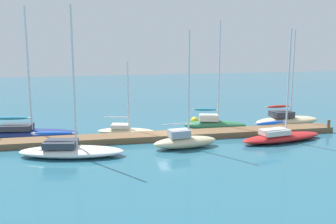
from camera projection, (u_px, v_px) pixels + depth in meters
name	position (u px, v px, depth m)	size (l,w,h in m)	color
ground_plane	(173.00, 138.00, 35.40)	(120.00, 120.00, 0.00)	#286075
dock_pier	(173.00, 136.00, 35.36)	(30.23, 2.13, 0.51)	brown
dock_piling_far_end	(328.00, 126.00, 37.42)	(0.28, 0.28, 1.23)	brown
sailboat_0	(26.00, 132.00, 35.60)	(9.22, 3.71, 11.42)	navy
sailboat_1	(70.00, 149.00, 29.98)	(8.17, 4.04, 11.07)	white
sailboat_2	(125.00, 130.00, 36.80)	(5.47, 2.85, 6.75)	beige
sailboat_3	(185.00, 140.00, 32.27)	(5.49, 2.28, 9.35)	beige
sailboat_4	(214.00, 123.00, 38.60)	(6.21, 3.03, 10.38)	#2D7047
sailboat_5	(281.00, 136.00, 34.25)	(8.04, 3.43, 9.49)	#B21E1E
sailboat_6	(286.00, 119.00, 40.47)	(7.13, 2.84, 9.53)	beige
mooring_buoy_yellow	(194.00, 121.00, 40.89)	(0.79, 0.79, 0.79)	yellow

